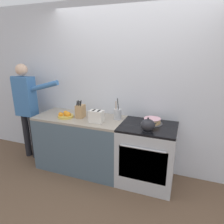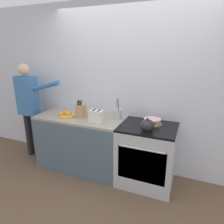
% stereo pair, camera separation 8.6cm
% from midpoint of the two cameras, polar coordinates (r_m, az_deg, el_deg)
% --- Properties ---
extents(ground_plane, '(16.00, 16.00, 0.00)m').
position_cam_midpoint_polar(ground_plane, '(3.05, 1.97, -20.94)').
color(ground_plane, brown).
extents(wall_back, '(8.00, 0.04, 2.60)m').
position_cam_midpoint_polar(wall_back, '(3.08, 6.59, 6.23)').
color(wall_back, silver).
rests_on(wall_back, ground_plane).
extents(counter_cabinet, '(1.39, 0.64, 0.89)m').
position_cam_midpoint_polar(counter_cabinet, '(3.33, -7.99, -8.52)').
color(counter_cabinet, '#4C6070').
rests_on(counter_cabinet, ground_plane).
extents(stove_range, '(0.78, 0.68, 0.89)m').
position_cam_midpoint_polar(stove_range, '(2.98, 10.67, -11.96)').
color(stove_range, '#B7BABF').
rests_on(stove_range, ground_plane).
extents(layer_cake, '(0.29, 0.29, 0.08)m').
position_cam_midpoint_polar(layer_cake, '(2.87, 12.27, -2.69)').
color(layer_cake, '#4C4C51').
rests_on(layer_cake, stove_range).
extents(tea_kettle, '(0.23, 0.19, 0.18)m').
position_cam_midpoint_polar(tea_kettle, '(2.60, 10.99, -3.82)').
color(tea_kettle, '#232328').
rests_on(tea_kettle, stove_range).
extents(knife_block, '(0.11, 0.14, 0.28)m').
position_cam_midpoint_polar(knife_block, '(3.11, -8.06, 0.33)').
color(knife_block, tan).
rests_on(knife_block, counter_cabinet).
extents(utensil_crock, '(0.12, 0.12, 0.33)m').
position_cam_midpoint_polar(utensil_crock, '(2.98, 2.47, -0.61)').
color(utensil_crock, '#B7BABF').
rests_on(utensil_crock, counter_cabinet).
extents(fruit_bowl, '(0.24, 0.24, 0.10)m').
position_cam_midpoint_polar(fruit_bowl, '(3.17, -12.07, -0.74)').
color(fruit_bowl, gold).
rests_on(fruit_bowl, counter_cabinet).
extents(toaster, '(0.21, 0.12, 0.18)m').
position_cam_midpoint_polar(toaster, '(2.87, -3.60, -1.23)').
color(toaster, silver).
rests_on(toaster, counter_cabinet).
extents(person_baker, '(0.94, 0.20, 1.68)m').
position_cam_midpoint_polar(person_baker, '(3.74, -22.13, 2.37)').
color(person_baker, black).
rests_on(person_baker, ground_plane).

